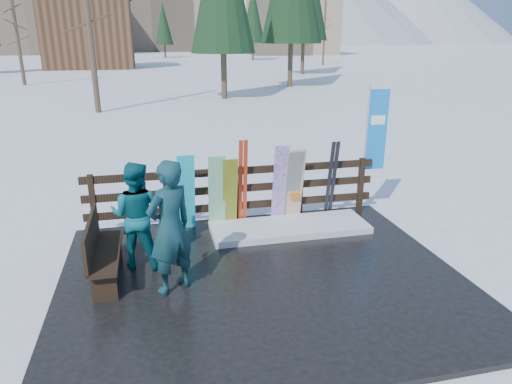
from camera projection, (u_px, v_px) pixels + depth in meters
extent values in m
plane|color=white|center=(262.00, 282.00, 6.93)|extent=(700.00, 700.00, 0.00)
cube|color=black|center=(262.00, 279.00, 6.92)|extent=(6.00, 5.00, 0.08)
cube|color=black|center=(93.00, 206.00, 8.20)|extent=(0.10, 0.10, 1.15)
cube|color=black|center=(167.00, 200.00, 8.47)|extent=(0.10, 0.10, 1.15)
cube|color=black|center=(235.00, 195.00, 8.75)|extent=(0.10, 0.10, 1.15)
cube|color=black|center=(300.00, 190.00, 9.03)|extent=(0.10, 0.10, 1.15)
cube|color=black|center=(361.00, 186.00, 9.31)|extent=(0.10, 0.10, 1.15)
cube|color=black|center=(236.00, 206.00, 8.82)|extent=(5.60, 0.05, 0.14)
cube|color=black|center=(235.00, 189.00, 8.71)|extent=(5.60, 0.05, 0.14)
cube|color=black|center=(235.00, 171.00, 8.60)|extent=(5.60, 0.05, 0.14)
cube|color=white|center=(290.00, 227.00, 8.56)|extent=(2.94, 1.00, 0.12)
cube|color=black|center=(106.00, 252.00, 6.68)|extent=(0.40, 1.50, 0.06)
cube|color=black|center=(104.00, 287.00, 6.20)|extent=(0.34, 0.06, 0.45)
cube|color=black|center=(110.00, 249.00, 7.31)|extent=(0.34, 0.06, 0.45)
cube|color=black|center=(91.00, 237.00, 6.56)|extent=(0.05, 1.50, 0.50)
cube|color=#1ED6F5|center=(186.00, 193.00, 8.29)|extent=(0.30, 0.42, 1.51)
cube|color=silver|center=(217.00, 193.00, 8.42)|extent=(0.32, 0.27, 1.44)
cube|color=yellow|center=(230.00, 193.00, 8.48)|extent=(0.27, 0.30, 1.38)
cube|color=white|center=(280.00, 185.00, 8.65)|extent=(0.27, 0.31, 1.58)
cube|color=black|center=(293.00, 187.00, 8.73)|extent=(0.29, 0.37, 1.46)
cube|color=silver|center=(295.00, 186.00, 8.73)|extent=(0.30, 0.32, 1.49)
cube|color=#B73016|center=(240.00, 183.00, 8.54)|extent=(0.07, 0.23, 1.69)
cube|color=#B73016|center=(245.00, 183.00, 8.56)|extent=(0.08, 0.23, 1.69)
cube|color=black|center=(329.00, 180.00, 8.94)|extent=(0.08, 0.28, 1.58)
cube|color=black|center=(334.00, 180.00, 8.96)|extent=(0.08, 0.28, 1.58)
cylinder|color=silver|center=(365.00, 150.00, 9.13)|extent=(0.04, 0.04, 2.60)
cube|color=#0D79DF|center=(377.00, 130.00, 9.05)|extent=(0.42, 0.02, 1.60)
imported|color=#175249|center=(170.00, 228.00, 6.26)|extent=(0.84, 0.76, 1.92)
imported|color=#0C5865|center=(136.00, 215.00, 7.02)|extent=(0.99, 0.88, 1.69)
cube|color=tan|center=(48.00, 12.00, 100.89)|extent=(22.00, 14.00, 18.00)
cube|color=gray|center=(171.00, 9.00, 124.67)|extent=(26.00, 16.00, 22.00)
cube|color=tan|center=(293.00, 21.00, 98.76)|extent=(18.00, 12.00, 14.00)
cube|color=brown|center=(89.00, 34.00, 54.71)|extent=(10.00, 8.00, 8.00)
cone|color=black|center=(222.00, 5.00, 26.17)|extent=(3.83, 3.83, 10.65)
cylinder|color=#382B1E|center=(16.00, 29.00, 34.63)|extent=(0.28, 0.28, 8.32)
cone|color=black|center=(304.00, 5.00, 44.73)|extent=(4.73, 4.73, 13.14)
cylinder|color=#382B1E|center=(324.00, 31.00, 60.97)|extent=(0.28, 0.28, 8.80)
cone|color=black|center=(108.00, 15.00, 59.00)|extent=(4.57, 4.57, 12.70)
cone|color=black|center=(253.00, 25.00, 75.03)|extent=(3.96, 3.96, 10.99)
cone|color=black|center=(164.00, 32.00, 84.32)|extent=(3.35, 3.35, 9.30)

